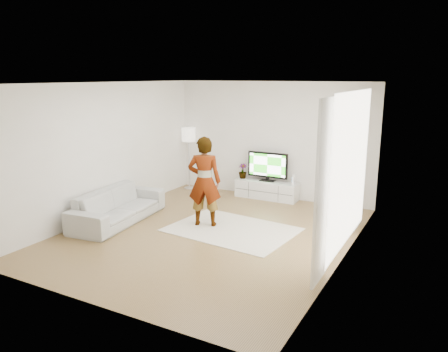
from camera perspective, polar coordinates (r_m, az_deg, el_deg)
The scene contains 17 objects.
floor at distance 8.36m, azimuth -1.86°, elevation -7.52°, with size 6.00×6.00×0.00m, color olive.
ceiling at distance 7.83m, azimuth -2.02°, elevation 12.05°, with size 6.00×6.00×0.00m, color white.
wall_left at distance 9.47m, azimuth -15.14°, elevation 3.25°, with size 0.02×6.00×2.80m, color white.
wall_right at distance 7.08m, azimuth 15.83°, elevation 0.02°, with size 0.02×6.00×2.80m, color white.
wall_back at distance 10.64m, azimuth 6.27°, elevation 4.66°, with size 5.00×0.02×2.80m, color white.
wall_front at distance 5.66m, azimuth -17.45°, elevation -3.29°, with size 5.00×0.02×2.80m, color white.
window at distance 7.36m, azimuth 16.22°, elevation 0.88°, with size 0.01×2.60×2.50m, color white.
curtain_near at distance 6.17m, azimuth 12.82°, elevation -2.18°, with size 0.04×0.70×2.60m, color white.
curtain_far at distance 8.64m, azimuth 17.54°, elevation 1.86°, with size 0.04×0.70×2.60m, color white.
media_console at distance 10.66m, azimuth 5.59°, elevation -1.80°, with size 1.53×0.44×0.43m.
television at distance 10.55m, azimuth 5.72°, elevation 1.37°, with size 1.01×0.20×0.70m.
game_console at distance 10.35m, azimuth 9.05°, elevation -0.50°, with size 0.08×0.17×0.22m.
potted_plant at distance 10.83m, azimuth 2.46°, elevation 0.65°, with size 0.21×0.21×0.37m, color #3F7238.
rug at distance 8.54m, azimuth 1.00°, elevation -7.01°, with size 2.35×1.69×0.01m, color beige.
player at distance 8.56m, azimuth -2.57°, elevation -0.71°, with size 0.65×0.43×1.78m, color #334772.
sofa at distance 9.18m, azimuth -13.67°, elevation -3.80°, with size 2.27×0.89×0.66m, color #B7B7B2.
floor_lamp at distance 11.39m, azimuth -4.65°, elevation 5.07°, with size 0.36×0.36×1.61m.
Camera 1 is at (3.96, -6.75, 2.93)m, focal length 35.00 mm.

